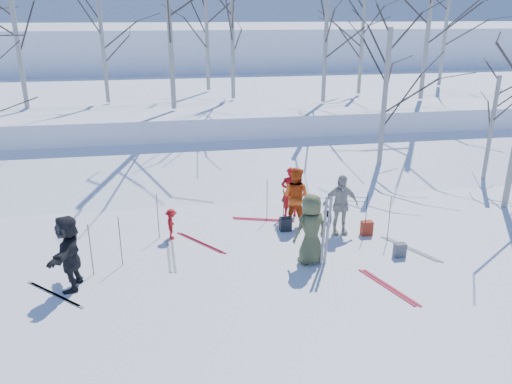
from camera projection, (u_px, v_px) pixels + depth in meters
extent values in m
plane|color=white|center=(266.00, 257.00, 13.14)|extent=(120.00, 120.00, 0.00)
cube|color=white|center=(232.00, 173.00, 19.57)|extent=(70.00, 9.49, 4.12)
cube|color=white|center=(209.00, 107.00, 28.55)|extent=(70.00, 18.00, 2.20)
cube|color=white|center=(189.00, 58.00, 47.67)|extent=(90.00, 30.00, 6.00)
imported|color=#464E2F|center=(311.00, 229.00, 12.58)|extent=(1.03, 0.82, 1.85)
imported|color=red|center=(290.00, 192.00, 15.54)|extent=(0.60, 0.40, 1.62)
imported|color=#CC460F|center=(295.00, 196.00, 14.94)|extent=(1.10, 1.06, 1.79)
imported|color=red|center=(172.00, 224.00, 14.09)|extent=(0.38, 0.60, 0.90)
imported|color=beige|center=(340.00, 205.00, 14.27)|extent=(1.06, 0.46, 1.79)
imported|color=black|center=(69.00, 252.00, 11.42)|extent=(0.70, 1.72, 1.81)
imported|color=black|center=(329.00, 214.00, 15.35)|extent=(0.35, 0.61, 0.48)
cube|color=silver|center=(324.00, 232.00, 12.39)|extent=(0.10, 0.17, 1.90)
cube|color=silver|center=(328.00, 231.00, 12.42)|extent=(0.10, 0.23, 1.89)
cylinder|color=black|center=(366.00, 214.00, 14.19)|extent=(0.02, 0.02, 1.34)
cylinder|color=black|center=(158.00, 216.00, 14.05)|extent=(0.02, 0.02, 1.34)
cylinder|color=black|center=(389.00, 219.00, 13.84)|extent=(0.02, 0.02, 1.34)
cylinder|color=black|center=(120.00, 241.00, 12.51)|extent=(0.02, 0.02, 1.34)
cylinder|color=black|center=(267.00, 200.00, 15.24)|extent=(0.02, 0.02, 1.34)
cylinder|color=black|center=(284.00, 199.00, 15.38)|extent=(0.02, 0.02, 1.34)
cylinder|color=black|center=(91.00, 250.00, 12.05)|extent=(0.02, 0.02, 1.34)
cube|color=maroon|center=(367.00, 228.00, 14.41)|extent=(0.32, 0.22, 0.42)
cube|color=#505156|center=(400.00, 250.00, 13.12)|extent=(0.30, 0.20, 0.38)
cube|color=black|center=(286.00, 224.00, 14.70)|extent=(0.34, 0.24, 0.40)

